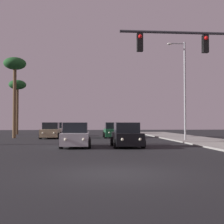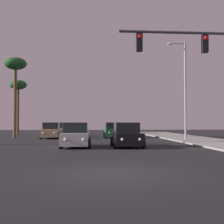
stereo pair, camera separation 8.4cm
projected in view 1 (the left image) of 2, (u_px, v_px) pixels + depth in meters
name	position (u px, v px, depth m)	size (l,w,h in m)	color
ground_plane	(114.00, 173.00, 10.32)	(120.00, 120.00, 0.00)	black
car_tan	(51.00, 131.00, 33.02)	(2.04, 4.32, 1.68)	tan
car_white	(56.00, 130.00, 38.19)	(2.04, 4.32, 1.68)	silver
car_green	(113.00, 131.00, 34.15)	(2.04, 4.32, 1.68)	#195933
car_black	(127.00, 136.00, 21.50)	(2.04, 4.32, 1.68)	black
car_silver	(76.00, 136.00, 21.40)	(2.04, 4.34, 1.68)	#B7B7BC
traffic_light_mast	(214.00, 63.00, 15.81)	(6.82, 0.36, 6.50)	#38383D
street_lamp	(183.00, 85.00, 28.66)	(1.74, 0.24, 9.00)	#99999E
palm_tree_mid	(15.00, 68.00, 33.73)	(2.40, 2.40, 8.73)	brown
palm_tree_far	(17.00, 87.00, 43.50)	(2.40, 2.40, 7.62)	brown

